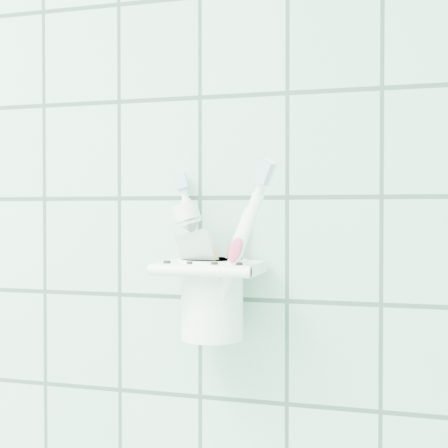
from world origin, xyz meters
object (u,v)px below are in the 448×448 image
Objects in this scene: cup at (212,295)px; toothbrush_pink at (211,246)px; toothbrush_blue at (201,243)px; toothbrush_orange at (207,239)px; toothpaste_tube at (220,255)px; holder_bracket at (211,269)px.

toothbrush_pink reaches higher than cup.
cup is 0.48× the size of toothbrush_pink.
toothbrush_orange is (0.01, 0.00, 0.00)m from toothbrush_blue.
toothpaste_tube is (0.01, -0.00, 0.05)m from cup.
toothpaste_tube reaches higher than holder_bracket.
toothbrush_blue reaches higher than holder_bracket.
toothbrush_pink is (-0.00, 0.01, 0.03)m from holder_bracket.
holder_bracket is at bearing -89.73° from toothbrush_pink.
toothpaste_tube is (0.02, 0.01, -0.01)m from toothbrush_blue.
toothpaste_tube is (0.01, 0.01, -0.02)m from toothbrush_orange.
toothbrush_orange is (0.00, -0.02, 0.01)m from toothbrush_pink.
toothpaste_tube is at bearing 57.90° from toothbrush_orange.
toothbrush_pink is 0.02m from toothbrush_blue.
toothpaste_tube is at bearing -48.75° from toothbrush_pink.
toothbrush_blue is (-0.01, -0.02, 0.06)m from cup.
toothpaste_tube is (0.01, -0.01, -0.01)m from toothbrush_pink.
holder_bracket is 0.59× the size of toothbrush_pink.
toothbrush_blue reaches higher than cup.
toothpaste_tube reaches higher than cup.
cup is at bearing 49.41° from toothbrush_blue.
toothbrush_pink is 0.02m from toothpaste_tube.
toothbrush_pink is at bearing 109.33° from toothbrush_orange.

